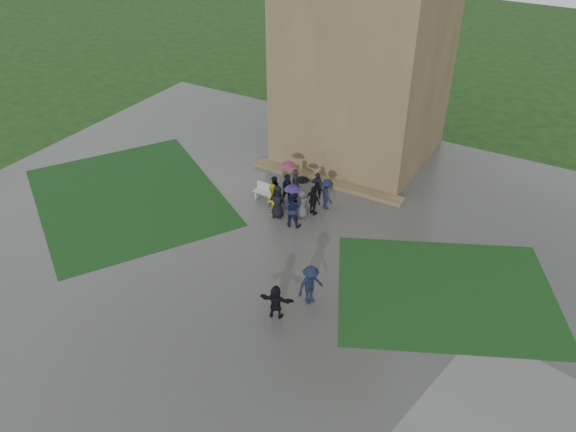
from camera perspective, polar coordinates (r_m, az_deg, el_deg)
The scene contains 9 objects.
ground at distance 24.05m, azimuth -7.71°, elevation -7.80°, with size 120.00×120.00×0.00m, color black.
plaza at distance 25.25m, azimuth -5.01°, elevation -5.21°, with size 34.00×34.00×0.02m, color #393936.
lawn_inset_left at distance 31.22m, azimuth -15.91°, elevation 1.92°, with size 11.00×9.00×0.01m, color black.
lawn_inset_right at distance 24.79m, azimuth 15.73°, elevation -7.42°, with size 9.00×7.00×0.01m, color black.
tower_plinth at distance 31.30m, azimuth 3.87°, elevation 3.57°, with size 9.00×0.80×0.22m, color brown.
bench at distance 29.52m, azimuth -2.06°, elevation 2.40°, with size 1.56×0.57×0.89m.
visitor_cluster at distance 28.37m, azimuth 1.05°, elevation 2.52°, with size 3.57×3.68×2.47m.
pedestrian_mid at distance 22.84m, azimuth 2.30°, elevation -7.01°, with size 1.18×0.61×1.82m, color black.
pedestrian_near at distance 22.31m, azimuth -1.24°, elevation -8.70°, with size 1.40×0.50×1.51m, color black.
Camera 1 is at (11.68, -13.82, 15.84)m, focal length 35.00 mm.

